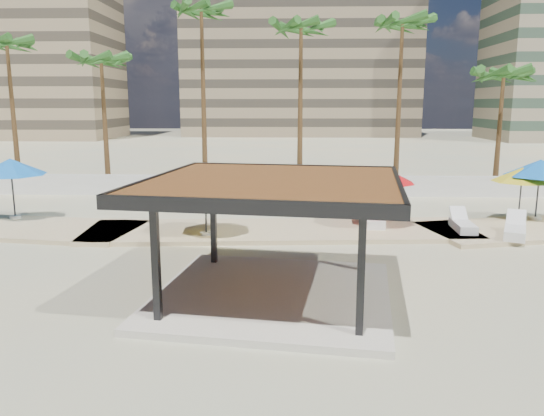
{
  "coord_description": "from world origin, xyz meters",
  "views": [
    {
      "loc": [
        2.38,
        -14.46,
        5.29
      ],
      "look_at": [
        1.72,
        5.23,
        1.4
      ],
      "focal_mm": 35.0,
      "sensor_mm": 36.0,
      "label": 1
    }
  ],
  "objects_px": {
    "umbrella_c": "(381,175)",
    "lounger_d": "(515,231)",
    "lounger_b": "(374,220)",
    "lounger_c": "(463,225)",
    "pavilion_central": "(273,228)"
  },
  "relations": [
    {
      "from": "lounger_b",
      "to": "lounger_c",
      "type": "distance_m",
      "value": 3.62
    },
    {
      "from": "lounger_d",
      "to": "pavilion_central",
      "type": "bearing_deg",
      "value": 148.71
    },
    {
      "from": "umbrella_c",
      "to": "lounger_b",
      "type": "relative_size",
      "value": 1.56
    },
    {
      "from": "pavilion_central",
      "to": "lounger_d",
      "type": "distance_m",
      "value": 11.51
    },
    {
      "from": "umbrella_c",
      "to": "lounger_d",
      "type": "xyz_separation_m",
      "value": [
        5.04,
        -1.56,
        -1.98
      ]
    },
    {
      "from": "pavilion_central",
      "to": "lounger_b",
      "type": "distance_m",
      "value": 9.52
    },
    {
      "from": "umbrella_c",
      "to": "lounger_c",
      "type": "xyz_separation_m",
      "value": [
        3.33,
        -0.55,
        -2.0
      ]
    },
    {
      "from": "lounger_b",
      "to": "lounger_c",
      "type": "height_order",
      "value": "lounger_b"
    },
    {
      "from": "umbrella_c",
      "to": "lounger_d",
      "type": "bearing_deg",
      "value": -17.17
    },
    {
      "from": "lounger_d",
      "to": "umbrella_c",
      "type": "bearing_deg",
      "value": 96.14
    },
    {
      "from": "lounger_b",
      "to": "lounger_c",
      "type": "bearing_deg",
      "value": -101.15
    },
    {
      "from": "umbrella_c",
      "to": "lounger_b",
      "type": "height_order",
      "value": "umbrella_c"
    },
    {
      "from": "pavilion_central",
      "to": "lounger_d",
      "type": "height_order",
      "value": "pavilion_central"
    },
    {
      "from": "lounger_b",
      "to": "lounger_c",
      "type": "relative_size",
      "value": 1.07
    },
    {
      "from": "pavilion_central",
      "to": "lounger_b",
      "type": "bearing_deg",
      "value": 72.69
    }
  ]
}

